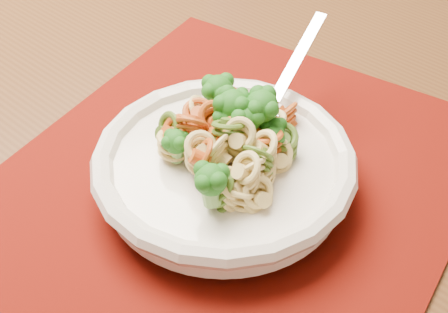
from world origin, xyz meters
TOP-DOWN VIEW (x-y plane):
  - dining_table at (0.11, -0.76)m, footprint 1.71×1.28m
  - placemat at (0.13, -0.86)m, footprint 0.61×0.54m
  - pasta_bowl at (0.15, -0.85)m, footprint 0.23×0.23m
  - pasta_broccoli_heap at (0.15, -0.85)m, footprint 0.20×0.20m
  - fork at (0.20, -0.84)m, footprint 0.18×0.10m

SIDE VIEW (x-z plane):
  - dining_table at x=0.11m, z-range 0.28..1.01m
  - placemat at x=0.13m, z-range 0.73..0.74m
  - pasta_bowl at x=0.15m, z-range 0.74..0.79m
  - fork at x=0.20m, z-range 0.74..0.82m
  - pasta_broccoli_heap at x=0.15m, z-range 0.75..0.81m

